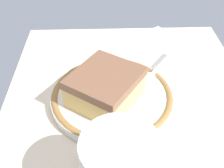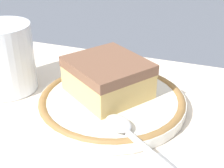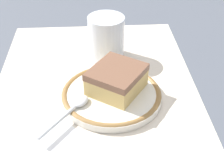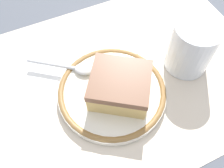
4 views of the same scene
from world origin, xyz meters
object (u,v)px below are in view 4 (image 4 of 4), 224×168
at_px(cake_slice, 120,86).
at_px(plate, 112,92).
at_px(napkin, 19,80).
at_px(cup, 191,49).
at_px(spoon, 74,68).

bearing_deg(cake_slice, plate, -47.06).
distance_m(cake_slice, napkin, 0.19).
bearing_deg(napkin, cup, 162.30).
xyz_separation_m(plate, cup, (-0.15, -0.00, 0.03)).
height_order(spoon, napkin, spoon).
relative_size(spoon, napkin, 0.82).
bearing_deg(plate, cake_slice, 132.94).
bearing_deg(cake_slice, cup, -175.10).
distance_m(spoon, cup, 0.21).
height_order(plate, napkin, plate).
bearing_deg(napkin, cake_slice, 144.78).
height_order(plate, cake_slice, cake_slice).
bearing_deg(cup, cake_slice, 4.90).
bearing_deg(spoon, plate, 122.48).
height_order(cake_slice, spoon, cake_slice).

